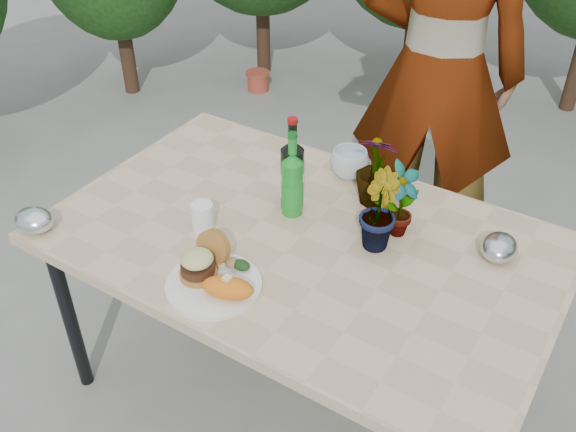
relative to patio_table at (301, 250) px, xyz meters
The scene contains 17 objects.
ground 0.69m from the patio_table, ahead, with size 80.00×80.00×0.00m, color slate.
patio_table is the anchor object (origin of this frame).
dinner_plate 0.36m from the patio_table, 104.78° to the right, with size 0.28×0.28×0.01m, color white.
burger_stack 0.37m from the patio_table, 114.29° to the right, with size 0.11×0.16×0.11m.
sweet_potato 0.37m from the patio_table, 93.41° to the right, with size 0.15×0.08×0.06m, color orange.
grilled_veg 0.27m from the patio_table, 106.33° to the right, with size 0.08×0.05×0.03m.
wine_bottle 0.25m from the patio_table, 132.39° to the left, with size 0.08×0.08×0.33m.
sparkling_water 0.21m from the patio_table, 135.05° to the left, with size 0.07×0.07×0.30m.
plastic_cup 0.34m from the patio_table, 154.60° to the right, with size 0.07×0.07×0.10m, color white.
seedling_left 0.36m from the patio_table, 34.98° to the left, with size 0.14×0.09×0.26m, color #2D5E20.
seedling_mid 0.30m from the patio_table, 23.71° to the left, with size 0.14×0.11×0.26m, color #285E20.
seedling_right 0.37m from the patio_table, 70.06° to the left, with size 0.14×0.14×0.26m, color #24561D.
blue_bowl 0.41m from the patio_table, 95.91° to the left, with size 0.13×0.13×0.11m, color silver.
foil_packet_left 0.86m from the patio_table, 149.65° to the right, with size 0.13×0.11×0.08m, color silver.
foil_packet_right 0.61m from the patio_table, 22.63° to the left, with size 0.13×0.11×0.08m, color #AFB1B6.
person 1.02m from the patio_table, 87.65° to the left, with size 0.70×0.46×1.91m, color #98624C.
terracotta_pot 2.74m from the patio_table, 128.09° to the left, with size 0.17×0.17×0.14m.
Camera 1 is at (0.83, -1.38, 2.02)m, focal length 40.00 mm.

